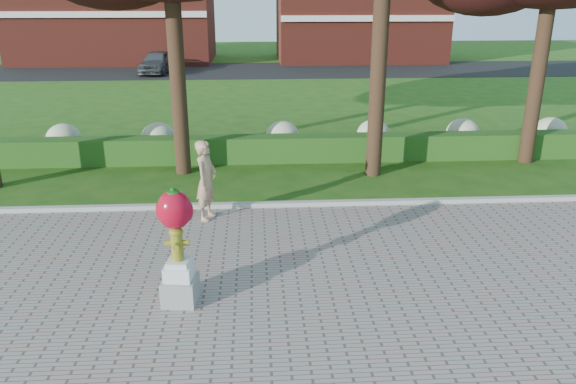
{
  "coord_description": "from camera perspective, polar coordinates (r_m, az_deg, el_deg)",
  "views": [
    {
      "loc": [
        0.12,
        -9.81,
        5.04
      ],
      "look_at": [
        0.77,
        1.0,
        1.13
      ],
      "focal_mm": 35.0,
      "sensor_mm": 36.0,
      "label": 1
    }
  ],
  "objects": [
    {
      "name": "ground",
      "position": [
        11.03,
        -3.7,
        -7.39
      ],
      "size": [
        100.0,
        100.0,
        0.0
      ],
      "primitive_type": "plane",
      "color": "#214D13",
      "rests_on": "ground"
    },
    {
      "name": "curb",
      "position": [
        13.74,
        -3.68,
        -1.38
      ],
      "size": [
        40.0,
        0.18,
        0.15
      ],
      "primitive_type": "cube",
      "color": "#ADADA5",
      "rests_on": "ground"
    },
    {
      "name": "lawn_hedge",
      "position": [
        17.44,
        -3.69,
        4.38
      ],
      "size": [
        24.0,
        0.7,
        0.8
      ],
      "primitive_type": "cube",
      "color": "#1E4A15",
      "rests_on": "ground"
    },
    {
      "name": "hydrangea_row",
      "position": [
        18.37,
        -1.91,
        5.69
      ],
      "size": [
        20.1,
        1.1,
        0.99
      ],
      "color": "#AFB78C",
      "rests_on": "ground"
    },
    {
      "name": "street",
      "position": [
        38.14,
        -3.63,
        12.24
      ],
      "size": [
        50.0,
        8.0,
        0.02
      ],
      "primitive_type": "cube",
      "color": "black",
      "rests_on": "ground"
    },
    {
      "name": "building_left",
      "position": [
        44.99,
        -17.17,
        17.06
      ],
      "size": [
        14.0,
        8.0,
        7.0
      ],
      "primitive_type": "cube",
      "color": "maroon",
      "rests_on": "ground"
    },
    {
      "name": "building_right",
      "position": [
        44.55,
        7.12,
        17.34
      ],
      "size": [
        12.0,
        8.0,
        6.4
      ],
      "primitive_type": "cube",
      "color": "maroon",
      "rests_on": "ground"
    },
    {
      "name": "hydrant_sculpture",
      "position": [
        9.4,
        -11.22,
        -5.14
      ],
      "size": [
        0.62,
        0.62,
        2.06
      ],
      "rotation": [
        0.0,
        0.0,
        -0.12
      ],
      "color": "gray",
      "rests_on": "walkway"
    },
    {
      "name": "woman",
      "position": [
        12.87,
        -8.3,
        1.19
      ],
      "size": [
        0.64,
        0.79,
        1.86
      ],
      "primitive_type": "imported",
      "rotation": [
        0.0,
        0.0,
        1.23
      ],
      "color": "tan",
      "rests_on": "walkway"
    },
    {
      "name": "parked_car",
      "position": [
        37.5,
        -13.14,
        12.75
      ],
      "size": [
        2.15,
        4.32,
        1.42
      ],
      "primitive_type": "imported",
      "rotation": [
        0.0,
        0.0,
        -0.12
      ],
      "color": "#43474C",
      "rests_on": "street"
    }
  ]
}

